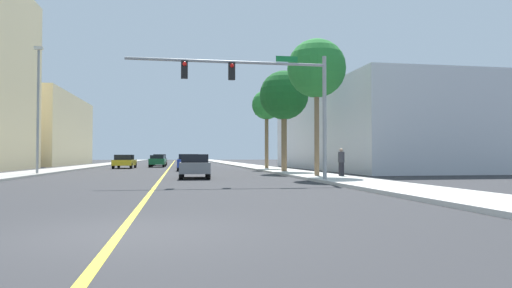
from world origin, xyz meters
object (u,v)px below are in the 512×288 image
palm_near (316,69)px  car_green (158,161)px  car_black (160,160)px  car_gray (195,166)px  car_blue (189,162)px  pedestrian (341,162)px  palm_mid (284,96)px  traffic_signal_mast (266,87)px  car_yellow (125,161)px  street_lamp (38,103)px  car_silver (187,161)px  palm_far (267,106)px

palm_near → car_green: 29.81m
car_black → palm_near: bearing=-73.2°
palm_near → car_gray: bearing=171.5°
car_blue → pedestrian: bearing=-59.1°
palm_mid → car_gray: (-7.01, -6.82, -5.16)m
car_black → traffic_signal_mast: bearing=-80.2°
palm_near → palm_mid: 7.90m
traffic_signal_mast → car_yellow: traffic_signal_mast is taller
palm_near → palm_mid: (-0.08, 7.88, -0.55)m
traffic_signal_mast → street_lamp: bearing=142.5°
car_green → pedestrian: 30.19m
street_lamp → car_gray: bearing=-27.9°
palm_near → palm_mid: size_ratio=1.05×
car_silver → car_green: bearing=127.1°
traffic_signal_mast → palm_near: palm_near is taller
traffic_signal_mast → car_yellow: 28.54m
car_blue → traffic_signal_mast: bearing=-78.4°
palm_far → car_green: 16.54m
palm_far → car_blue: (-7.28, -1.28, -5.26)m
palm_far → pedestrian: palm_far is taller
car_yellow → car_silver: 6.43m
palm_mid → car_yellow: bearing=132.3°
car_gray → pedestrian: size_ratio=2.50×
car_gray → car_black: 34.09m
palm_mid → palm_far: palm_mid is taller
car_green → pedestrian: bearing=-65.8°
palm_near → car_silver: bearing=107.1°
car_black → palm_far: bearing=-61.0°
car_yellow → car_black: bearing=77.4°
street_lamp → palm_near: 18.55m
palm_far → pedestrian: size_ratio=4.59×
car_yellow → car_black: car_black is taller
car_black → car_silver: bearing=-74.0°
car_silver → pedestrian: (8.51, -23.83, 0.18)m
car_yellow → car_green: 5.61m
street_lamp → car_black: bearing=76.5°
street_lamp → pedestrian: street_lamp is taller
street_lamp → car_gray: (10.22, -5.42, -4.08)m
traffic_signal_mast → street_lamp: 16.98m
traffic_signal_mast → car_silver: bearing=97.0°
street_lamp → car_black: (6.82, 28.50, -4.06)m
traffic_signal_mast → car_yellow: (-9.73, 26.53, -3.93)m
car_gray → car_green: size_ratio=0.93×
car_silver → pedestrian: bearing=-72.5°
car_yellow → car_green: (3.14, 4.65, -0.02)m
street_lamp → palm_near: bearing=-20.5°
palm_near → car_gray: 9.17m
car_black → car_silver: car_black is taller
palm_near → car_blue: palm_near is taller
car_gray → palm_far: bearing=65.8°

